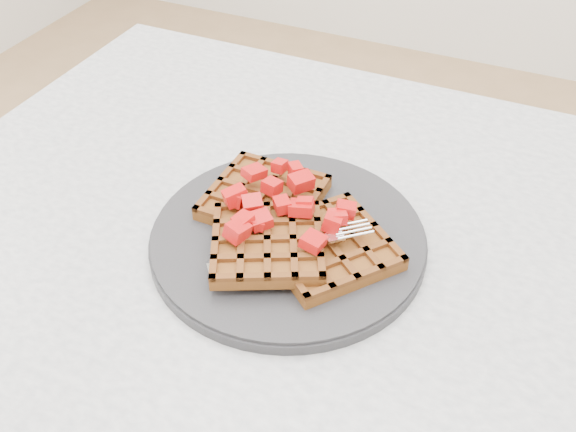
{
  "coord_description": "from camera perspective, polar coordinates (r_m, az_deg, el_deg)",
  "views": [
    {
      "loc": [
        0.07,
        -0.46,
        1.23
      ],
      "look_at": [
        -0.13,
        0.0,
        0.79
      ],
      "focal_mm": 40.0,
      "sensor_mm": 36.0,
      "label": 1
    }
  ],
  "objects": [
    {
      "name": "table",
      "position": [
        0.75,
        9.52,
        -11.69
      ],
      "size": [
        1.2,
        0.8,
        0.75
      ],
      "color": "silver",
      "rests_on": "ground"
    },
    {
      "name": "strawberry_pile",
      "position": [
        0.66,
        0.0,
        0.92
      ],
      "size": [
        0.15,
        0.15,
        0.02
      ],
      "primitive_type": null,
      "color": "#A80003",
      "rests_on": "waffles"
    },
    {
      "name": "waffles",
      "position": [
        0.67,
        -0.12,
        -1.01
      ],
      "size": [
        0.24,
        0.21,
        0.03
      ],
      "color": "brown",
      "rests_on": "plate"
    },
    {
      "name": "plate",
      "position": [
        0.69,
        0.0,
        -2.0
      ],
      "size": [
        0.3,
        0.3,
        0.02
      ],
      "primitive_type": "cylinder",
      "color": "#252427",
      "rests_on": "table"
    },
    {
      "name": "fork",
      "position": [
        0.65,
        1.32,
        -3.43
      ],
      "size": [
        0.15,
        0.14,
        0.02
      ],
      "primitive_type": null,
      "rotation": [
        0.0,
        0.0,
        -0.86
      ],
      "color": "silver",
      "rests_on": "plate"
    }
  ]
}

